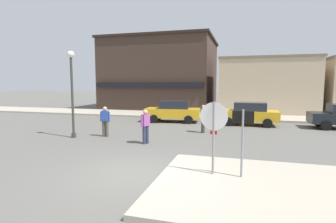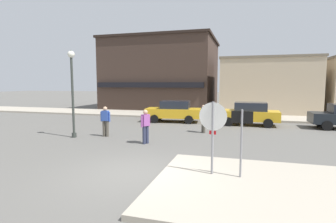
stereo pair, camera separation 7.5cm
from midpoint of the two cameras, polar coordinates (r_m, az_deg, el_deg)
name	(u,v)px [view 2 (the right image)]	position (r m, az deg, el deg)	size (l,w,h in m)	color
ground_plane	(133,173)	(8.55, -7.36, -13.21)	(160.00, 160.00, 0.00)	#5B5954
sidewalk_corner	(275,190)	(7.60, 22.63, -15.53)	(6.40, 4.80, 0.15)	#A89E8C
kerb_far	(203,116)	(22.73, 7.74, -0.91)	(80.00, 4.00, 0.15)	#A89E8C
stop_sign	(213,128)	(7.77, 9.97, -3.63)	(0.82, 0.12, 2.30)	gray
one_way_sign	(241,136)	(7.72, 15.97, -5.25)	(0.60, 0.09, 2.10)	gray
lamp_post	(72,81)	(14.43, -20.01, 6.28)	(0.36, 0.36, 4.54)	#333833
parked_car_nearest	(174,111)	(19.34, 1.38, 0.12)	(4.15, 2.18, 1.56)	gold
parked_car_second	(249,113)	(18.62, 17.28, -0.39)	(4.04, 1.95, 1.56)	gold
pedestrian_crossing_near	(146,125)	(12.32, -4.74, -3.05)	(0.36, 0.53, 1.61)	#2D334C
pedestrian_crossing_far	(204,118)	(15.17, 7.89, -1.36)	(0.37, 0.52, 1.61)	#4C473D
pedestrian_kerb_side	(105,120)	(14.34, -13.32, -1.90)	(0.55, 0.24, 1.61)	#4C473D
building_corner_shop	(163,74)	(30.57, -0.99, 8.06)	(11.86, 10.28, 7.75)	#3D2D26
building_storefront_left_near	(266,86)	(27.21, 20.73, 5.25)	(8.59, 6.63, 5.21)	tan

